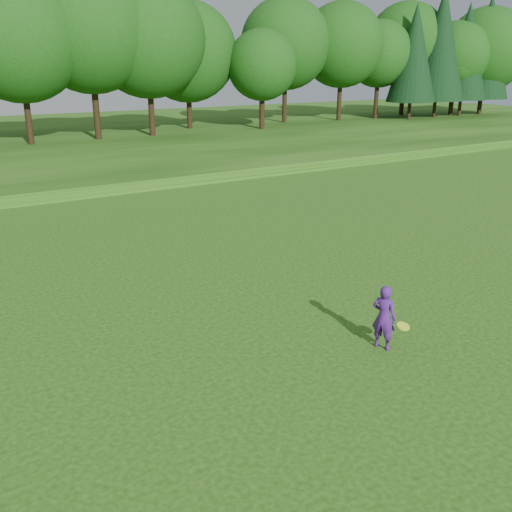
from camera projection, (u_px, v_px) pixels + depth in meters
ground at (376, 349)px, 13.33m from camera, size 140.00×140.00×0.00m
berm at (44, 152)px, 40.57m from camera, size 130.00×30.00×0.60m
walking_path at (106, 192)px, 29.41m from camera, size 130.00×1.60×0.04m
treeline at (18, 37)px, 41.27m from camera, size 104.00×7.00×15.00m
woman at (384, 317)px, 13.16m from camera, size 0.63×0.92×1.56m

